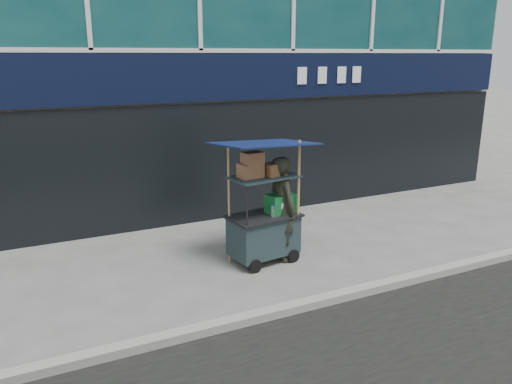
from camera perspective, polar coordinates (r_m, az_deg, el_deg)
ground at (r=7.16m, az=5.26°, el=-12.34°), size 80.00×80.00×0.00m
curb at (r=6.98m, az=6.13°, el=-12.58°), size 80.00×0.18×0.12m
vendor_cart at (r=8.17m, az=1.00°, el=-3.14°), size 1.66×1.27×2.07m
vendor_man at (r=8.22m, az=3.02°, el=-1.93°), size 0.44×0.66×1.76m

